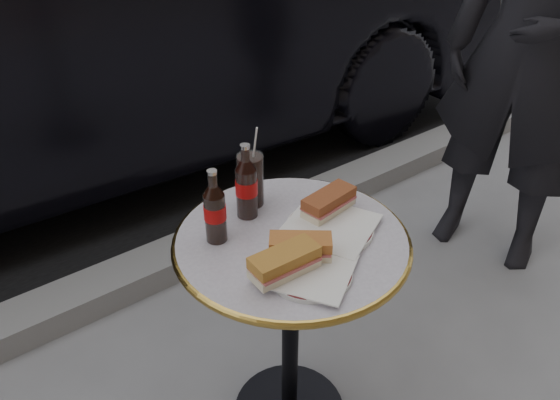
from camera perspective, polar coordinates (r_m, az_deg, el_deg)
curb at (r=2.46m, az=-12.21°, el=-6.59°), size 40.00×0.20×0.12m
bistro_table at (r=1.66m, az=1.08°, el=-14.03°), size 0.62×0.62×0.73m
plate_left at (r=1.30m, az=3.15°, el=-7.62°), size 0.26×0.26×0.01m
plate_right at (r=1.44m, az=5.20°, el=-2.95°), size 0.29×0.29×0.01m
sandwich_left_a at (r=1.27m, az=0.48°, el=-6.64°), size 0.17×0.08×0.06m
sandwich_left_b at (r=1.32m, az=2.14°, el=-4.99°), size 0.16×0.15×0.05m
sandwich_right at (r=1.48m, az=5.12°, el=-0.32°), size 0.17×0.10×0.05m
cola_bottle_left at (r=1.36m, az=-6.86°, el=-0.63°), size 0.06×0.06×0.20m
cola_bottle_right at (r=1.44m, az=-3.54°, el=1.99°), size 0.06×0.06×0.22m
cola_glass at (r=1.51m, az=-3.09°, el=2.14°), size 0.10×0.10×0.15m
parked_car at (r=3.24m, az=-17.82°, el=17.40°), size 1.93×4.94×1.60m
pedestrian at (r=2.38m, az=25.07°, el=14.21°), size 0.64×0.79×1.88m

